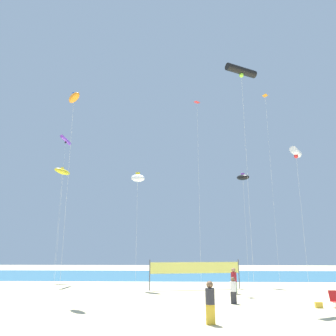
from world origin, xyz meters
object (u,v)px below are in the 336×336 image
Objects in this scene: beachgoer_white_shirt at (233,289)px; beachgoer_charcoal_shirt at (210,301)px; beach_handbag at (319,305)px; kite_black_inflatable at (243,177)px; beachgoer_maroon_shirt at (234,280)px; kite_yellow_inflatable at (62,172)px; folding_beach_chair at (335,299)px; kite_black_tube at (241,71)px; kite_violet_tube at (66,141)px; kite_white_inflatable at (138,178)px; kite_red_diamond at (197,107)px; kite_white_tube at (296,152)px; kite_orange_inflatable at (74,98)px; kite_orange_diamond at (266,103)px; volleyball_net at (195,269)px.

beachgoer_charcoal_shirt reaches higher than beachgoer_white_shirt.
kite_black_inflatable is (-1.48, 12.31, 10.04)m from beach_handbag.
beachgoer_maroon_shirt is 23.14m from kite_yellow_inflatable.
beachgoer_white_shirt is 5.67m from folding_beach_chair.
kite_violet_tube is (-17.37, 12.05, -1.08)m from kite_black_tube.
kite_yellow_inflatable is 12.37m from kite_white_inflatable.
kite_red_diamond reaches higher than kite_black_tube.
beachgoer_maroon_shirt is 0.18× the size of kite_white_inflatable.
kite_white_tube reaches higher than kite_white_inflatable.
kite_orange_inflatable is (-11.21, 1.40, 13.60)m from beachgoer_white_shirt.
kite_black_tube reaches higher than kite_orange_inflatable.
kite_orange_diamond is at bearing 84.17° from beach_handbag.
kite_black_tube is at bearing -66.90° from kite_red_diamond.
kite_yellow_inflatable is (-17.60, 10.24, 10.99)m from beachgoer_maroon_shirt.
kite_black_tube is at bearing 132.55° from beachgoer_charcoal_shirt.
beachgoer_charcoal_shirt is at bearing -111.35° from beachgoer_maroon_shirt.
kite_black_inflatable is at bearing 81.05° from kite_black_tube.
kite_black_inflatable is (-3.55, 5.28, -0.97)m from kite_white_tube.
beachgoer_charcoal_shirt is at bearing -69.26° from kite_white_inflatable.
kite_black_tube is 11.81m from kite_black_inflatable.
kite_black_tube is at bearing -62.48° from volleyball_net.
beachgoer_white_shirt is 4.76m from beach_handbag.
kite_yellow_inflatable reaches higher than folding_beach_chair.
kite_violet_tube is (-4.71, 11.56, 0.60)m from kite_orange_inflatable.
kite_yellow_inflatable is at bearing 143.35° from folding_beach_chair.
beachgoer_white_shirt is 17.52m from kite_red_diamond.
folding_beach_chair is 12.71m from kite_white_tube.
kite_white_tube is 0.67× the size of kite_red_diamond.
volleyball_net is at bearing -21.26° from kite_violet_tube.
kite_black_tube reaches higher than beachgoer_charcoal_shirt.
kite_white_tube is 18.61m from kite_orange_inflatable.
kite_red_diamond is (-7.24, -2.73, -1.57)m from kite_orange_diamond.
kite_white_tube reaches higher than kite_black_inflatable.
beach_handbag is 16.39m from kite_black_tube.
kite_orange_inflatable is at bearing -149.01° from beachgoer_charcoal_shirt.
kite_white_tube is 23.95m from kite_violet_tube.
kite_orange_diamond reaches higher than beachgoer_maroon_shirt.
beachgoer_charcoal_shirt is 0.11× the size of kite_black_tube.
kite_red_diamond is (-7.06, 8.88, 15.95)m from folding_beach_chair.
kite_black_tube is 21.17m from kite_violet_tube.
kite_violet_tube is at bearing 136.94° from beachgoer_white_shirt.
kite_black_tube is 7.54m from kite_red_diamond.
beachgoer_white_shirt is at bearing -105.47° from kite_black_inflatable.
folding_beach_chair is at bearing -33.09° from kite_violet_tube.
kite_white_inflatable is (-13.66, 2.14, -1.62)m from kite_white_tube.
kite_black_inflatable reaches higher than beach_handbag.
kite_orange_inflatable is at bearing -146.30° from volleyball_net.
folding_beach_chair is at bearing -48.62° from volleyball_net.
kite_orange_inflatable is (-16.77, 2.44, 13.96)m from folding_beach_chair.
kite_black_tube is 0.86× the size of kite_orange_diamond.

